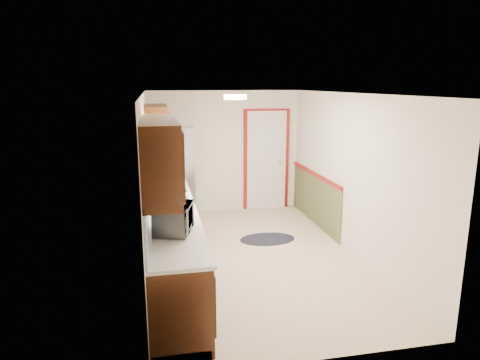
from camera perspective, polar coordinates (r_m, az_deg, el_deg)
name	(u,v)px	position (r m, az deg, el deg)	size (l,w,h in m)	color
room_shell	(253,179)	(6.13, 1.79, 0.18)	(3.20, 5.20, 2.52)	beige
kitchen_run	(168,216)	(5.79, -9.58, -4.74)	(0.63, 4.00, 2.20)	#34180B
back_wall_trim	(276,168)	(8.53, 4.87, 1.61)	(1.12, 2.30, 2.08)	maroon
ceiling_fixture	(235,97)	(5.72, -0.64, 11.01)	(0.30, 0.30, 0.06)	#FFD88C
microwave	(174,216)	(4.74, -8.84, -4.73)	(0.54, 0.30, 0.37)	white
refrigerator	(175,175)	(7.99, -8.67, 0.72)	(0.80, 0.77, 1.77)	#B7B7BC
rug	(267,239)	(7.19, 3.65, -7.85)	(0.92, 0.59, 0.01)	black
cooktop	(168,187)	(6.76, -9.57, -0.96)	(0.53, 0.64, 0.02)	black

